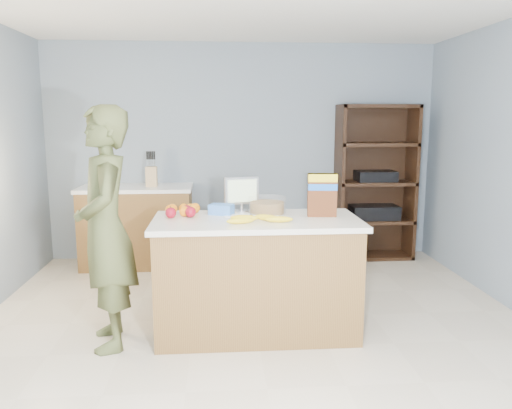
{
  "coord_description": "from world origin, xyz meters",
  "views": [
    {
      "loc": [
        -0.28,
        -3.38,
        1.65
      ],
      "look_at": [
        0.0,
        0.35,
        1.0
      ],
      "focal_mm": 35.0,
      "sensor_mm": 36.0,
      "label": 1
    }
  ],
  "objects": [
    {
      "name": "floor",
      "position": [
        0.0,
        0.0,
        0.0
      ],
      "size": [
        4.5,
        5.0,
        0.02
      ],
      "primitive_type": "cube",
      "color": "beige",
      "rests_on": "ground"
    },
    {
      "name": "walls",
      "position": [
        0.0,
        0.0,
        1.65
      ],
      "size": [
        4.52,
        5.02,
        2.51
      ],
      "color": "gray",
      "rests_on": "ground"
    },
    {
      "name": "counter_peninsula",
      "position": [
        0.0,
        0.3,
        0.42
      ],
      "size": [
        1.56,
        0.76,
        0.9
      ],
      "color": "brown",
      "rests_on": "ground"
    },
    {
      "name": "back_cabinet",
      "position": [
        -1.2,
        2.2,
        0.45
      ],
      "size": [
        1.24,
        0.62,
        0.9
      ],
      "color": "brown",
      "rests_on": "ground"
    },
    {
      "name": "shelving_unit",
      "position": [
        1.55,
        2.35,
        0.86
      ],
      "size": [
        0.9,
        0.4,
        1.8
      ],
      "color": "black",
      "rests_on": "ground"
    },
    {
      "name": "person",
      "position": [
        -1.09,
        0.16,
        0.87
      ],
      "size": [
        0.57,
        0.72,
        1.74
      ],
      "primitive_type": "imported",
      "rotation": [
        0.0,
        0.0,
        -1.31
      ],
      "color": "#474D29",
      "rests_on": "ground"
    },
    {
      "name": "knife_block",
      "position": [
        -1.02,
        2.17,
        1.02
      ],
      "size": [
        0.12,
        0.1,
        0.31
      ],
      "color": "tan",
      "rests_on": "back_cabinet"
    },
    {
      "name": "envelopes",
      "position": [
        -0.03,
        0.43,
        0.9
      ],
      "size": [
        0.44,
        0.15,
        0.0
      ],
      "color": "white",
      "rests_on": "counter_peninsula"
    },
    {
      "name": "bananas",
      "position": [
        -0.0,
        0.18,
        0.92
      ],
      "size": [
        0.49,
        0.21,
        0.05
      ],
      "color": "yellow",
      "rests_on": "counter_peninsula"
    },
    {
      "name": "apples",
      "position": [
        -0.56,
        0.41,
        0.94
      ],
      "size": [
        0.23,
        0.17,
        0.08
      ],
      "color": "maroon",
      "rests_on": "counter_peninsula"
    },
    {
      "name": "oranges",
      "position": [
        -0.56,
        0.53,
        0.94
      ],
      "size": [
        0.27,
        0.22,
        0.08
      ],
      "color": "orange",
      "rests_on": "counter_peninsula"
    },
    {
      "name": "blue_carton",
      "position": [
        -0.26,
        0.49,
        0.94
      ],
      "size": [
        0.21,
        0.17,
        0.08
      ],
      "primitive_type": "cube",
      "rotation": [
        0.0,
        0.0,
        -0.34
      ],
      "color": "blue",
      "rests_on": "counter_peninsula"
    },
    {
      "name": "salad_bowl",
      "position": [
        0.1,
        0.52,
        0.96
      ],
      "size": [
        0.3,
        0.3,
        0.13
      ],
      "color": "#267219",
      "rests_on": "counter_peninsula"
    },
    {
      "name": "tv",
      "position": [
        -0.1,
        0.6,
        1.06
      ],
      "size": [
        0.28,
        0.12,
        0.28
      ],
      "color": "silver",
      "rests_on": "counter_peninsula"
    },
    {
      "name": "cereal_box",
      "position": [
        0.51,
        0.36,
        1.09
      ],
      "size": [
        0.23,
        0.1,
        0.33
      ],
      "color": "#592B14",
      "rests_on": "counter_peninsula"
    }
  ]
}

